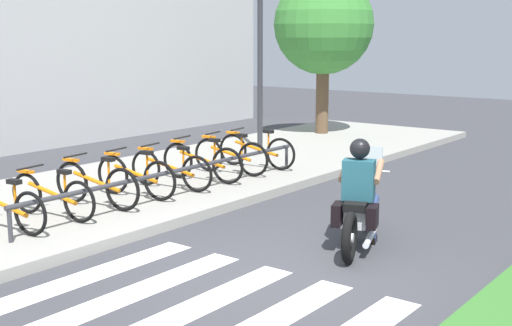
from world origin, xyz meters
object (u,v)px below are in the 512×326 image
object	(u,v)px
motorcycle	(360,211)
bicycle_5	(202,161)
rider	(359,185)
bicycle_4	(171,169)
bike_rack	(178,172)
street_lamp	(260,48)
bicycle_0	(2,206)
bicycle_3	(136,176)
tree_near_rack	(324,25)
bicycle_2	(96,184)
bicycle_7	(256,150)
bicycle_6	(230,156)
bicycle_1	(52,195)

from	to	relation	value
motorcycle	bicycle_5	size ratio (longest dim) A/B	1.21
rider	bicycle_4	world-z (taller)	rider
motorcycle	bicycle_5	distance (m)	4.05
bike_rack	street_lamp	size ratio (longest dim) A/B	1.55
bicycle_0	bicycle_3	world-z (taller)	bicycle_3
tree_near_rack	bicycle_3	bearing A→B (deg)	-168.98
bicycle_4	street_lamp	world-z (taller)	street_lamp
bicycle_2	bicycle_3	size ratio (longest dim) A/B	1.04
bicycle_3	bicycle_5	distance (m)	1.60
bicycle_4	bike_rack	distance (m)	0.69
bicycle_0	bicycle_4	bearing A→B (deg)	-0.01
bicycle_4	bicycle_3	bearing A→B (deg)	-179.93
bicycle_0	tree_near_rack	xyz separation A→B (m)	(10.57, 1.59, 2.50)
tree_near_rack	bicycle_0	bearing A→B (deg)	-171.44
motorcycle	bicycle_0	bearing A→B (deg)	125.60
motorcycle	bicycle_7	world-z (taller)	motorcycle
rider	tree_near_rack	bearing A→B (deg)	34.82
bicycle_6	tree_near_rack	distance (m)	6.49
motorcycle	bicycle_5	xyz separation A→B (m)	(1.22, 3.86, 0.05)
bicycle_1	tree_near_rack	xyz separation A→B (m)	(9.77, 1.59, 2.50)
rider	bicycle_0	size ratio (longest dim) A/B	0.87
bicycle_3	bicycle_1	bearing A→B (deg)	179.95
bicycle_0	bike_rack	bearing A→B (deg)	-11.24
bicycle_1	motorcycle	bearing A→B (deg)	-63.01
street_lamp	bicycle_3	bearing A→B (deg)	-166.31
bicycle_5	bicycle_7	size ratio (longest dim) A/B	1.00
bicycle_6	bicycle_7	bearing A→B (deg)	0.05
bicycle_2	bicycle_6	xyz separation A→B (m)	(3.19, 0.00, -0.00)
bicycle_2	tree_near_rack	size ratio (longest dim) A/B	0.39
bicycle_1	bicycle_2	world-z (taller)	bicycle_2
bicycle_3	tree_near_rack	bearing A→B (deg)	11.02
bicycle_2	bicycle_6	world-z (taller)	bicycle_2
bicycle_1	bicycle_4	size ratio (longest dim) A/B	0.96
bicycle_2	bicycle_5	size ratio (longest dim) A/B	0.97
bicycle_4	tree_near_rack	size ratio (longest dim) A/B	0.39
rider	bicycle_2	xyz separation A→B (m)	(-1.10, 3.89, -0.32)
motorcycle	bicycle_7	distance (m)	4.78
bicycle_0	tree_near_rack	bearing A→B (deg)	8.56
bicycle_0	bicycle_4	size ratio (longest dim) A/B	0.98
bicycle_3	bike_rack	xyz separation A→B (m)	(0.40, -0.55, 0.07)
bicycle_3	bicycle_7	xyz separation A→B (m)	(3.19, 0.00, -0.01)
bicycle_7	tree_near_rack	bearing A→B (deg)	17.71
bicycle_2	street_lamp	distance (m)	6.13
bicycle_1	bike_rack	xyz separation A→B (m)	(2.00, -0.55, 0.09)
bicycle_3	bicycle_6	distance (m)	2.39
bicycle_2	street_lamp	bearing A→B (deg)	11.83
bicycle_3	bicycle_7	size ratio (longest dim) A/B	0.94
bicycle_6	motorcycle	bearing A→B (deg)	-117.63
rider	bike_rack	size ratio (longest dim) A/B	0.23
bike_rack	bicycle_6	bearing A→B (deg)	15.51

